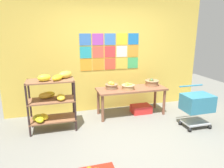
{
  "coord_description": "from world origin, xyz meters",
  "views": [
    {
      "loc": [
        -1.22,
        -2.86,
        1.89
      ],
      "look_at": [
        -0.14,
        0.97,
        0.84
      ],
      "focal_mm": 32.86,
      "sensor_mm": 36.0,
      "label": 1
    }
  ],
  "objects_px": {
    "banana_shelf_unit": "(51,98)",
    "display_table": "(131,92)",
    "fruit_basket_right": "(128,87)",
    "shopping_cart": "(197,104)",
    "fruit_basket_back_right": "(152,82)",
    "fruit_basket_left": "(111,86)",
    "produce_crate_under_table": "(141,109)"
  },
  "relations": [
    {
      "from": "banana_shelf_unit",
      "to": "display_table",
      "type": "bearing_deg",
      "value": 9.25
    },
    {
      "from": "fruit_basket_right",
      "to": "shopping_cart",
      "type": "height_order",
      "value": "shopping_cart"
    },
    {
      "from": "shopping_cart",
      "to": "fruit_basket_right",
      "type": "bearing_deg",
      "value": 147.66
    },
    {
      "from": "fruit_basket_back_right",
      "to": "fruit_basket_left",
      "type": "xyz_separation_m",
      "value": [
        -0.99,
        -0.01,
        -0.01
      ]
    },
    {
      "from": "produce_crate_under_table",
      "to": "banana_shelf_unit",
      "type": "bearing_deg",
      "value": -171.3
    },
    {
      "from": "banana_shelf_unit",
      "to": "shopping_cart",
      "type": "distance_m",
      "value": 2.84
    },
    {
      "from": "banana_shelf_unit",
      "to": "fruit_basket_back_right",
      "type": "distance_m",
      "value": 2.32
    },
    {
      "from": "display_table",
      "to": "shopping_cart",
      "type": "distance_m",
      "value": 1.39
    },
    {
      "from": "display_table",
      "to": "fruit_basket_back_right",
      "type": "distance_m",
      "value": 0.57
    },
    {
      "from": "fruit_basket_back_right",
      "to": "produce_crate_under_table",
      "type": "distance_m",
      "value": 0.68
    },
    {
      "from": "fruit_basket_back_right",
      "to": "shopping_cart",
      "type": "distance_m",
      "value": 1.17
    },
    {
      "from": "fruit_basket_right",
      "to": "fruit_basket_left",
      "type": "height_order",
      "value": "fruit_basket_left"
    },
    {
      "from": "fruit_basket_right",
      "to": "fruit_basket_back_right",
      "type": "relative_size",
      "value": 0.91
    },
    {
      "from": "fruit_basket_back_right",
      "to": "fruit_basket_left",
      "type": "relative_size",
      "value": 1.15
    },
    {
      "from": "fruit_basket_back_right",
      "to": "banana_shelf_unit",
      "type": "bearing_deg",
      "value": -170.81
    },
    {
      "from": "display_table",
      "to": "fruit_basket_back_right",
      "type": "bearing_deg",
      "value": 8.99
    },
    {
      "from": "fruit_basket_left",
      "to": "shopping_cart",
      "type": "bearing_deg",
      "value": -35.17
    },
    {
      "from": "display_table",
      "to": "fruit_basket_left",
      "type": "xyz_separation_m",
      "value": [
        -0.45,
        0.07,
        0.15
      ]
    },
    {
      "from": "banana_shelf_unit",
      "to": "fruit_basket_back_right",
      "type": "bearing_deg",
      "value": 9.19
    },
    {
      "from": "banana_shelf_unit",
      "to": "display_table",
      "type": "height_order",
      "value": "banana_shelf_unit"
    },
    {
      "from": "fruit_basket_back_right",
      "to": "fruit_basket_left",
      "type": "bearing_deg",
      "value": -179.17
    },
    {
      "from": "banana_shelf_unit",
      "to": "fruit_basket_back_right",
      "type": "relative_size",
      "value": 3.45
    },
    {
      "from": "fruit_basket_back_right",
      "to": "display_table",
      "type": "bearing_deg",
      "value": -171.01
    },
    {
      "from": "banana_shelf_unit",
      "to": "produce_crate_under_table",
      "type": "xyz_separation_m",
      "value": [
        2.01,
        0.31,
        -0.55
      ]
    },
    {
      "from": "fruit_basket_left",
      "to": "fruit_basket_right",
      "type": "bearing_deg",
      "value": -22.12
    },
    {
      "from": "banana_shelf_unit",
      "to": "fruit_basket_left",
      "type": "bearing_deg",
      "value": 15.36
    },
    {
      "from": "display_table",
      "to": "shopping_cart",
      "type": "height_order",
      "value": "shopping_cart"
    },
    {
      "from": "banana_shelf_unit",
      "to": "produce_crate_under_table",
      "type": "relative_size",
      "value": 2.51
    },
    {
      "from": "banana_shelf_unit",
      "to": "fruit_basket_right",
      "type": "distance_m",
      "value": 1.65
    },
    {
      "from": "display_table",
      "to": "shopping_cart",
      "type": "xyz_separation_m",
      "value": [
        1.01,
        -0.96,
        -0.06
      ]
    },
    {
      "from": "shopping_cart",
      "to": "fruit_basket_back_right",
      "type": "bearing_deg",
      "value": 120.37
    },
    {
      "from": "display_table",
      "to": "produce_crate_under_table",
      "type": "relative_size",
      "value": 3.46
    }
  ]
}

